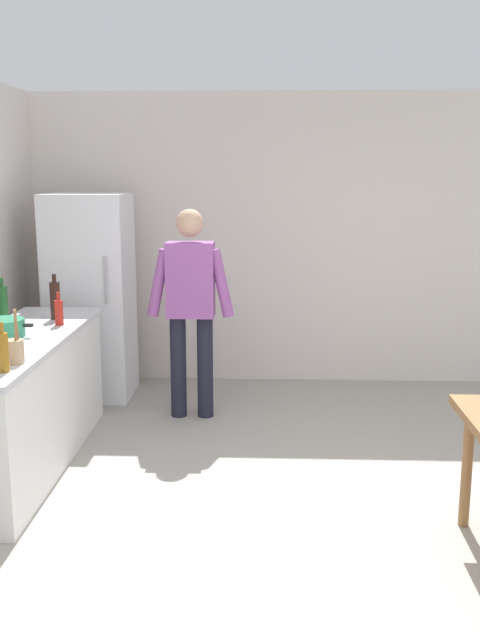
{
  "coord_description": "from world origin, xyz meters",
  "views": [
    {
      "loc": [
        -0.33,
        -3.77,
        1.99
      ],
      "look_at": [
        -0.52,
        0.96,
        1.0
      ],
      "focal_mm": 40.16,
      "sensor_mm": 36.0,
      "label": 1
    }
  ],
  "objects_px": {
    "utensil_jar": "(14,350)",
    "bottle_sauce_red": "(59,312)",
    "person": "(191,300)",
    "bottle_wine_dark": "(55,300)",
    "bottle_wine_green": "(3,304)",
    "refrigerator": "(91,297)",
    "bottle_oil_amber": "(3,352)",
    "cooking_pot": "(3,328)"
  },
  "relations": [
    {
      "from": "person",
      "to": "bottle_wine_dark",
      "type": "bearing_deg",
      "value": -156.58
    },
    {
      "from": "refrigerator",
      "to": "cooking_pot",
      "type": "distance_m",
      "value": 1.58
    },
    {
      "from": "person",
      "to": "utensil_jar",
      "type": "xyz_separation_m",
      "value": [
        -0.84,
        -1.68,
        0.0
      ]
    },
    {
      "from": "bottle_sauce_red",
      "to": "bottle_wine_dark",
      "type": "bearing_deg",
      "value": 112.5
    },
    {
      "from": "bottle_sauce_red",
      "to": "refrigerator",
      "type": "bearing_deg",
      "value": 93.18
    },
    {
      "from": "cooking_pot",
      "to": "bottle_wine_dark",
      "type": "bearing_deg",
      "value": 73.11
    },
    {
      "from": "person",
      "to": "bottle_wine_green",
      "type": "relative_size",
      "value": 5.0
    },
    {
      "from": "bottle_oil_amber",
      "to": "bottle_wine_dark",
      "type": "bearing_deg",
      "value": 95.29
    },
    {
      "from": "utensil_jar",
      "to": "bottle_wine_green",
      "type": "relative_size",
      "value": 0.94
    },
    {
      "from": "bottle_wine_green",
      "to": "bottle_sauce_red",
      "type": "bearing_deg",
      "value": -2.36
    },
    {
      "from": "bottle_sauce_red",
      "to": "bottle_oil_amber",
      "type": "bearing_deg",
      "value": -87.86
    },
    {
      "from": "person",
      "to": "bottle_wine_green",
      "type": "bearing_deg",
      "value": -154.68
    },
    {
      "from": "person",
      "to": "bottle_sauce_red",
      "type": "bearing_deg",
      "value": -144.49
    },
    {
      "from": "refrigerator",
      "to": "bottle_oil_amber",
      "type": "distance_m",
      "value": 2.42
    },
    {
      "from": "cooking_pot",
      "to": "utensil_jar",
      "type": "relative_size",
      "value": 1.25
    },
    {
      "from": "refrigerator",
      "to": "person",
      "type": "height_order",
      "value": "refrigerator"
    },
    {
      "from": "bottle_wine_dark",
      "to": "bottle_sauce_red",
      "type": "height_order",
      "value": "bottle_wine_dark"
    },
    {
      "from": "person",
      "to": "bottle_sauce_red",
      "type": "xyz_separation_m",
      "value": [
        -0.88,
        -0.63,
        0.02
      ]
    },
    {
      "from": "utensil_jar",
      "to": "cooking_pot",
      "type": "bearing_deg",
      "value": 115.07
    },
    {
      "from": "cooking_pot",
      "to": "bottle_wine_green",
      "type": "distance_m",
      "value": 0.43
    },
    {
      "from": "utensil_jar",
      "to": "bottle_sauce_red",
      "type": "bearing_deg",
      "value": 92.51
    },
    {
      "from": "cooking_pot",
      "to": "person",
      "type": "bearing_deg",
      "value": 41.34
    },
    {
      "from": "bottle_sauce_red",
      "to": "bottle_oil_amber",
      "type": "height_order",
      "value": "bottle_oil_amber"
    },
    {
      "from": "bottle_oil_amber",
      "to": "cooking_pot",
      "type": "bearing_deg",
      "value": 110.3
    },
    {
      "from": "bottle_wine_dark",
      "to": "bottle_wine_green",
      "type": "relative_size",
      "value": 1.0
    },
    {
      "from": "bottle_wine_dark",
      "to": "bottle_sauce_red",
      "type": "bearing_deg",
      "value": -67.5
    },
    {
      "from": "utensil_jar",
      "to": "bottle_wine_green",
      "type": "height_order",
      "value": "bottle_wine_green"
    },
    {
      "from": "person",
      "to": "bottle_sauce_red",
      "type": "height_order",
      "value": "person"
    },
    {
      "from": "bottle_wine_dark",
      "to": "refrigerator",
      "type": "bearing_deg",
      "value": 88.75
    },
    {
      "from": "utensil_jar",
      "to": "bottle_sauce_red",
      "type": "xyz_separation_m",
      "value": [
        -0.05,
        1.05,
        0.02
      ]
    },
    {
      "from": "person",
      "to": "bottle_wine_dark",
      "type": "distance_m",
      "value": 1.06
    },
    {
      "from": "bottle_wine_dark",
      "to": "bottle_wine_green",
      "type": "distance_m",
      "value": 0.38
    },
    {
      "from": "utensil_jar",
      "to": "bottle_oil_amber",
      "type": "xyz_separation_m",
      "value": [
        -0.0,
        -0.18,
        0.04
      ]
    },
    {
      "from": "utensil_jar",
      "to": "bottle_sauce_red",
      "type": "distance_m",
      "value": 1.05
    },
    {
      "from": "bottle_wine_green",
      "to": "refrigerator",
      "type": "bearing_deg",
      "value": 73.42
    },
    {
      "from": "bottle_wine_green",
      "to": "utensil_jar",
      "type": "bearing_deg",
      "value": -66.71
    },
    {
      "from": "person",
      "to": "bottle_wine_dark",
      "type": "relative_size",
      "value": 5.0
    },
    {
      "from": "bottle_oil_amber",
      "to": "refrigerator",
      "type": "bearing_deg",
      "value": 92.65
    },
    {
      "from": "person",
      "to": "bottle_oil_amber",
      "type": "xyz_separation_m",
      "value": [
        -0.84,
        -1.86,
        0.04
      ]
    },
    {
      "from": "refrigerator",
      "to": "bottle_oil_amber",
      "type": "bearing_deg",
      "value": -87.35
    },
    {
      "from": "refrigerator",
      "to": "bottle_wine_green",
      "type": "distance_m",
      "value": 1.23
    },
    {
      "from": "utensil_jar",
      "to": "bottle_sauce_red",
      "type": "relative_size",
      "value": 1.33
    }
  ]
}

